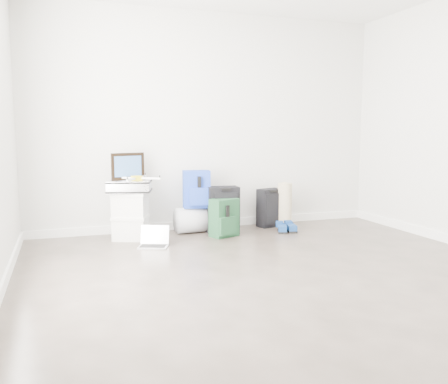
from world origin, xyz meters
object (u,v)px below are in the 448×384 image
object	(u,v)px
briefcase	(130,186)
large_suitcase	(223,210)
boxes_stack	(130,216)
carry_on	(270,208)
duffel_bag	(196,220)
laptop	(154,242)

from	to	relation	value
briefcase	large_suitcase	size ratio (longest dim) A/B	0.82
boxes_stack	briefcase	xyz separation A→B (m)	(0.00, -0.00, 0.34)
briefcase	boxes_stack	bearing A→B (deg)	105.88
boxes_stack	briefcase	distance (m)	0.34
boxes_stack	carry_on	distance (m)	1.82
large_suitcase	carry_on	size ratio (longest dim) A/B	1.16
boxes_stack	briefcase	bearing A→B (deg)	-67.87
briefcase	duffel_bag	distance (m)	0.94
large_suitcase	briefcase	bearing A→B (deg)	-179.28
laptop	briefcase	bearing A→B (deg)	135.79
boxes_stack	laptop	distance (m)	0.52
boxes_stack	large_suitcase	size ratio (longest dim) A/B	0.96
duffel_bag	boxes_stack	bearing A→B (deg)	-174.82
briefcase	large_suitcase	xyz separation A→B (m)	(1.11, -0.05, -0.33)
large_suitcase	laptop	distance (m)	1.02
boxes_stack	laptop	xyz separation A→B (m)	(0.19, -0.43, -0.22)
laptop	carry_on	bearing A→B (deg)	41.67
boxes_stack	carry_on	size ratio (longest dim) A/B	1.11
duffel_bag	large_suitcase	size ratio (longest dim) A/B	0.89
briefcase	laptop	bearing A→B (deg)	-50.33
carry_on	laptop	xyz separation A→B (m)	(-1.63, -0.58, -0.19)
duffel_bag	briefcase	bearing A→B (deg)	-174.82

